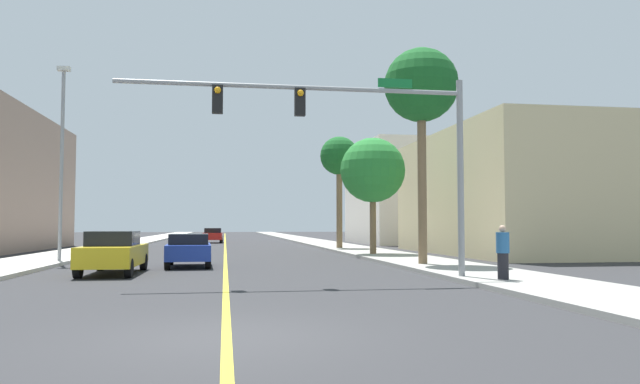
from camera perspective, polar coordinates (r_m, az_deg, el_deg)
name	(u,v)px	position (r m, az deg, el deg)	size (l,w,h in m)	color
ground	(225,245)	(51.51, -9.11, -5.08)	(192.00, 192.00, 0.00)	#2D2D30
sidewalk_left	(119,245)	(52.24, -18.75, -4.84)	(3.66, 168.00, 0.15)	beige
sidewalk_right	(326,244)	(52.25, 0.54, -5.01)	(3.66, 168.00, 0.15)	#9E9B93
lane_marking_center	(225,245)	(51.51, -9.11, -5.08)	(0.16, 144.00, 0.01)	yellow
building_right_near	(535,193)	(38.69, 19.95, -0.14)	(12.36, 16.92, 7.34)	beige
building_right_far	(419,195)	(57.74, 9.48, -0.25)	(11.59, 14.20, 9.30)	silver
traffic_signal_mast	(357,127)	(18.39, 3.58, 6.21)	(10.68, 0.36, 6.19)	gray
street_lamp	(62,153)	(29.45, -23.56, 3.44)	(0.56, 0.28, 8.85)	gray
palm_near	(421,88)	(25.58, 9.70, 9.83)	(3.10, 3.10, 9.01)	brown
palm_mid	(373,171)	(33.28, 5.08, 2.05)	(3.63, 3.63, 6.47)	brown
palm_far	(339,158)	(41.69, 1.86, 3.27)	(2.70, 2.70, 7.80)	brown
car_red	(213,235)	(58.53, -10.24, -4.11)	(1.90, 3.98, 1.43)	red
car_blue	(189,249)	(25.37, -12.50, -5.40)	(1.92, 3.88, 1.37)	#1E389E
car_yellow	(114,252)	(22.41, -19.21, -5.49)	(1.85, 4.51, 1.52)	gold
pedestrian	(503,252)	(18.29, 17.16, -5.57)	(0.38, 0.38, 1.59)	black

